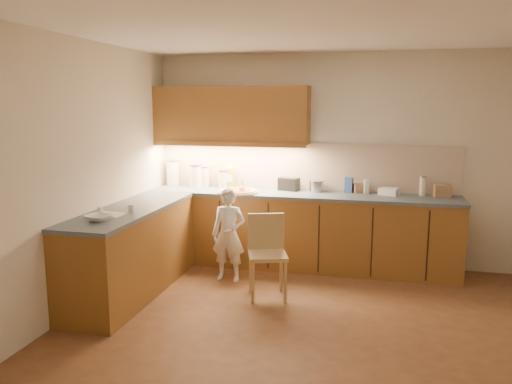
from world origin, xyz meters
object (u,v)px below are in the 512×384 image
wooden_chair (267,249)px  oil_jug (230,177)px  toaster (289,184)px  pizza_on_board (238,191)px  child (229,235)px

wooden_chair → oil_jug: bearing=103.8°
wooden_chair → toaster: 1.29m
wooden_chair → toaster: size_ratio=3.08×
pizza_on_board → wooden_chair: size_ratio=0.57×
wooden_chair → oil_jug: oil_jug is taller
child → toaster: bearing=57.7°
oil_jug → toaster: (0.77, -0.03, -0.05)m
pizza_on_board → child: pizza_on_board is taller
pizza_on_board → child: size_ratio=0.46×
pizza_on_board → toaster: size_ratio=1.75×
pizza_on_board → toaster: 0.66m
pizza_on_board → oil_jug: 0.43m
child → oil_jug: 1.03m
oil_jug → child: bearing=-74.7°
child → wooden_chair: child is taller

